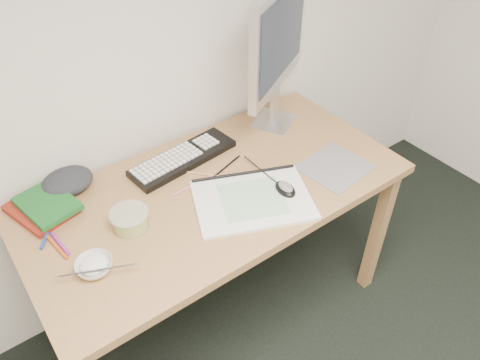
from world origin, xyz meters
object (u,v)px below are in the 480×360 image
(desk, at_px, (216,204))
(monitor, at_px, (278,42))
(sketchpad, at_px, (253,200))
(keyboard, at_px, (183,158))
(rice_bowl, at_px, (94,266))

(desk, bearing_deg, monitor, 25.08)
(desk, bearing_deg, sketchpad, -64.38)
(desk, xyz_separation_m, keyboard, (-0.01, 0.21, 0.10))
(keyboard, xyz_separation_m, monitor, (0.46, 0.00, 0.36))
(desk, bearing_deg, keyboard, 93.47)
(monitor, distance_m, rice_bowl, 1.06)
(desk, height_order, keyboard, keyboard)
(rice_bowl, bearing_deg, keyboard, 31.65)
(monitor, bearing_deg, sketchpad, -167.44)
(desk, height_order, sketchpad, sketchpad)
(sketchpad, xyz_separation_m, rice_bowl, (-0.57, 0.04, 0.01))
(monitor, bearing_deg, rice_bowl, 168.08)
(keyboard, relative_size, rice_bowl, 3.83)
(monitor, relative_size, rice_bowl, 5.19)
(sketchpad, bearing_deg, monitor, 65.20)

